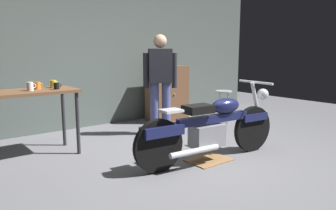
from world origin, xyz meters
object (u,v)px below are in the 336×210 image
(person_standing, at_px, (160,80))
(mug_white_ceramic, at_px, (30,86))
(wooden_dresser, at_px, (167,93))
(mug_orange_travel, at_px, (37,86))
(mug_black_matte, at_px, (57,86))
(mug_yellow_tall, at_px, (53,84))
(motorcycle, at_px, (211,127))
(shop_stool, at_px, (224,98))

(person_standing, bearing_deg, mug_white_ceramic, 28.58)
(person_standing, xyz_separation_m, wooden_dresser, (0.79, 0.83, -0.38))
(wooden_dresser, height_order, mug_orange_travel, wooden_dresser)
(mug_black_matte, relative_size, mug_yellow_tall, 0.88)
(person_standing, height_order, mug_yellow_tall, person_standing)
(motorcycle, distance_m, person_standing, 1.60)
(motorcycle, bearing_deg, person_standing, 84.15)
(motorcycle, xyz_separation_m, shop_stool, (1.76, 1.40, 0.05))
(shop_stool, xyz_separation_m, wooden_dresser, (-0.66, 0.93, 0.05))
(wooden_dresser, bearing_deg, mug_black_matte, -161.78)
(shop_stool, bearing_deg, person_standing, 176.03)
(mug_white_ceramic, height_order, mug_yellow_tall, mug_white_ceramic)
(shop_stool, relative_size, mug_white_ceramic, 5.38)
(shop_stool, xyz_separation_m, mug_yellow_tall, (-3.18, 0.29, 0.45))
(shop_stool, height_order, wooden_dresser, wooden_dresser)
(motorcycle, height_order, person_standing, person_standing)
(shop_stool, height_order, mug_black_matte, mug_black_matte)
(wooden_dresser, relative_size, mug_orange_travel, 9.24)
(mug_yellow_tall, distance_m, mug_orange_travel, 0.23)
(person_standing, xyz_separation_m, mug_black_matte, (-1.75, -0.01, 0.02))
(shop_stool, xyz_separation_m, mug_black_matte, (-3.20, 0.09, 0.45))
(motorcycle, relative_size, person_standing, 1.31)
(mug_white_ceramic, bearing_deg, wooden_dresser, 15.39)
(motorcycle, bearing_deg, wooden_dresser, 70.36)
(person_standing, relative_size, mug_yellow_tall, 13.86)
(mug_black_matte, xyz_separation_m, mug_orange_travel, (-0.20, 0.18, 0.00))
(mug_orange_travel, bearing_deg, shop_stool, -4.57)
(mug_yellow_tall, height_order, mug_orange_travel, mug_yellow_tall)
(person_standing, relative_size, mug_black_matte, 15.73)
(person_standing, bearing_deg, wooden_dresser, -104.31)
(person_standing, relative_size, mug_orange_travel, 14.03)
(wooden_dresser, distance_m, mug_yellow_tall, 2.62)
(mug_black_matte, distance_m, mug_yellow_tall, 0.20)
(shop_stool, distance_m, mug_black_matte, 3.24)
(person_standing, relative_size, mug_white_ceramic, 14.03)
(motorcycle, distance_m, mug_white_ceramic, 2.39)
(wooden_dresser, bearing_deg, mug_orange_travel, -166.55)
(wooden_dresser, bearing_deg, person_standing, -133.88)
(mug_white_ceramic, bearing_deg, person_standing, -0.99)
(mug_black_matte, bearing_deg, wooden_dresser, 18.22)
(motorcycle, bearing_deg, mug_white_ceramic, 144.78)
(shop_stool, xyz_separation_m, mug_white_ceramic, (-3.53, 0.14, 0.46))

